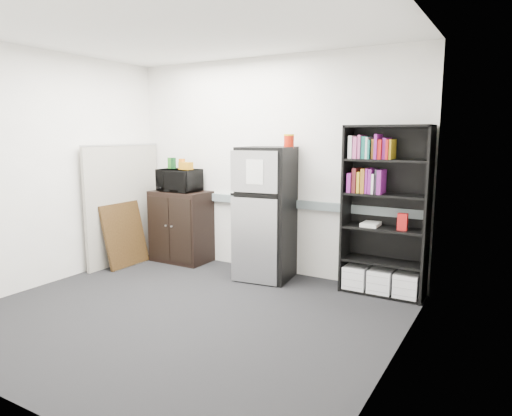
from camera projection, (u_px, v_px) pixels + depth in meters
The scene contains 18 objects.
floor at pixel (184, 314), 4.50m from camera, with size 4.00×4.00×0.00m, color black.
wall_back at pixel (269, 166), 5.77m from camera, with size 4.00×0.02×2.70m, color white.
wall_right at pixel (397, 191), 3.29m from camera, with size 0.02×3.50×2.70m, color white.
wall_left at pixel (45, 169), 5.27m from camera, with size 0.02×3.50×2.70m, color white.
ceiling at pixel (176, 27), 4.06m from camera, with size 4.00×3.50×0.02m, color white.
electrical_raceway at pixel (268, 202), 5.82m from camera, with size 3.92×0.05×0.10m, color gray.
wall_note at pixel (245, 150), 5.91m from camera, with size 0.14×0.00×0.10m, color white.
bookshelf at pixel (385, 213), 4.93m from camera, with size 0.90×0.34×1.85m.
cubicle_partition at pixel (124, 204), 6.23m from camera, with size 0.06×1.30×1.62m.
cabinet at pixel (181, 226), 6.32m from camera, with size 0.78×0.52×0.98m.
microwave at pixel (179, 180), 6.20m from camera, with size 0.55×0.37×0.30m, color black.
snack_box_a at pixel (171, 163), 6.28m from camera, with size 0.07×0.05×0.15m, color #1F601B.
snack_box_b at pixel (173, 163), 6.26m from camera, with size 0.07×0.05×0.15m, color #0D3C17.
snack_box_c at pixel (182, 164), 6.18m from camera, with size 0.07×0.05×0.14m, color #CD6A13.
snack_bag at pixel (186, 166), 6.09m from camera, with size 0.18×0.10×0.10m, color #BE7A13.
refrigerator at pixel (266, 214), 5.51m from camera, with size 0.67×0.70×1.61m.
coffee_can at pixel (289, 140), 5.36m from camera, with size 0.12×0.12×0.17m.
framed_poster at pixel (125, 234), 6.11m from camera, with size 0.23×0.67×0.84m.
Camera 1 is at (2.76, -3.33, 1.76)m, focal length 32.00 mm.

